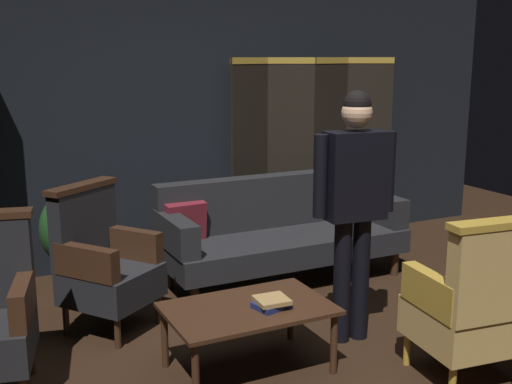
# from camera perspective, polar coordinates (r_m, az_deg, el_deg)

# --- Properties ---
(ground_plane) EXTENTS (10.00, 10.00, 0.00)m
(ground_plane) POSITION_cam_1_polar(r_m,az_deg,el_deg) (4.22, 4.97, -14.84)
(ground_plane) COLOR black
(back_wall) EXTENTS (7.20, 0.10, 2.80)m
(back_wall) POSITION_cam_1_polar(r_m,az_deg,el_deg) (6.01, -7.03, 7.22)
(back_wall) COLOR black
(back_wall) RESTS_ON ground_plane
(folding_screen) EXTENTS (1.70, 0.38, 1.90)m
(folding_screen) POSITION_cam_1_polar(r_m,az_deg,el_deg) (6.32, 4.95, 3.73)
(folding_screen) COLOR black
(folding_screen) RESTS_ON ground_plane
(velvet_couch) EXTENTS (2.12, 0.78, 0.88)m
(velvet_couch) POSITION_cam_1_polar(r_m,az_deg,el_deg) (5.49, 2.15, -3.26)
(velvet_couch) COLOR #382114
(velvet_couch) RESTS_ON ground_plane
(coffee_table) EXTENTS (1.00, 0.64, 0.42)m
(coffee_table) POSITION_cam_1_polar(r_m,az_deg,el_deg) (3.92, -0.70, -10.94)
(coffee_table) COLOR #382114
(coffee_table) RESTS_ON ground_plane
(armchair_gilt_accent) EXTENTS (0.64, 0.64, 1.04)m
(armchair_gilt_accent) POSITION_cam_1_polar(r_m,az_deg,el_deg) (3.97, 18.97, -9.56)
(armchair_gilt_accent) COLOR #B78E33
(armchair_gilt_accent) RESTS_ON ground_plane
(armchair_wing_left) EXTENTS (0.81, 0.81, 1.04)m
(armchair_wing_left) POSITION_cam_1_polar(r_m,az_deg,el_deg) (4.61, -13.63, -6.17)
(armchair_wing_left) COLOR #382114
(armchair_wing_left) RESTS_ON ground_plane
(standing_figure) EXTENTS (0.59, 0.25, 1.70)m
(standing_figure) POSITION_cam_1_polar(r_m,az_deg,el_deg) (4.20, 8.87, -0.18)
(standing_figure) COLOR black
(standing_figure) RESTS_ON ground_plane
(potted_plant) EXTENTS (0.56, 0.56, 0.85)m
(potted_plant) POSITION_cam_1_polar(r_m,az_deg,el_deg) (5.38, -16.07, -3.59)
(potted_plant) COLOR brown
(potted_plant) RESTS_ON ground_plane
(book_navy_cloth) EXTENTS (0.24, 0.21, 0.04)m
(book_navy_cloth) POSITION_cam_1_polar(r_m,az_deg,el_deg) (3.88, 1.44, -10.17)
(book_navy_cloth) COLOR navy
(book_navy_cloth) RESTS_ON coffee_table
(book_tan_leather) EXTENTS (0.20, 0.20, 0.03)m
(book_tan_leather) POSITION_cam_1_polar(r_m,az_deg,el_deg) (3.87, 1.44, -9.75)
(book_tan_leather) COLOR #9E7A47
(book_tan_leather) RESTS_ON book_navy_cloth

